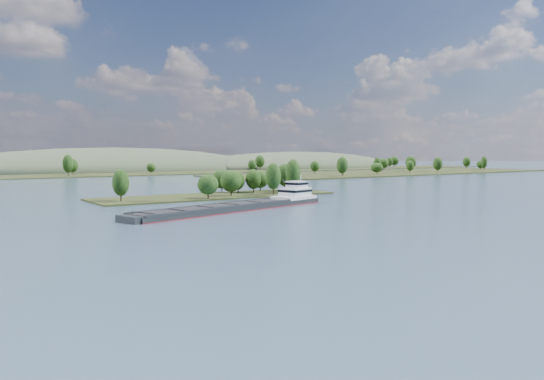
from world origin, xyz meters
TOP-DOWN VIEW (x-y plane):
  - ground at (0.00, 120.00)m, footprint 1800.00×1800.00m
  - tree_island at (6.75, 178.99)m, footprint 100.00×32.07m
  - right_bank at (231.15, 299.65)m, footprint 320.00×90.00m
  - back_shoreline at (7.70, 399.80)m, footprint 900.00×60.00m
  - hill_east at (260.00, 470.00)m, footprint 260.00×140.00m
  - hill_west at (60.00, 500.00)m, footprint 320.00×160.00m
  - cargo_barge at (-14.54, 133.85)m, footprint 78.37×29.73m

SIDE VIEW (x-z plane):
  - ground at x=0.00m, z-range 0.00..0.00m
  - hill_east at x=260.00m, z-range -18.00..18.00m
  - hill_west at x=60.00m, z-range -22.00..22.00m
  - back_shoreline at x=7.70m, z-range -7.62..9.11m
  - right_bank at x=231.15m, z-range -6.69..8.76m
  - cargo_barge at x=-14.54m, z-range -3.98..6.66m
  - tree_island at x=6.75m, z-range -3.92..11.80m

